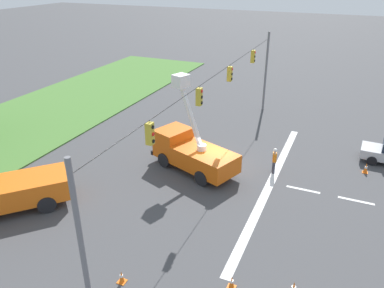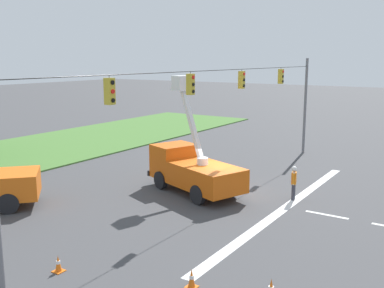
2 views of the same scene
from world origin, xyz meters
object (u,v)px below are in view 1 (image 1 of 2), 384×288
(utility_truck_bucket_lift, at_px, (192,151))
(traffic_cone_mid_right, at_px, (232,282))
(utility_truck_support_near, at_px, (6,191))
(traffic_cone_foreground_right, at_px, (122,277))
(traffic_cone_foreground_left, at_px, (366,168))
(road_worker, at_px, (274,159))

(utility_truck_bucket_lift, distance_m, traffic_cone_mid_right, 10.53)
(utility_truck_support_near, relative_size, traffic_cone_mid_right, 9.71)
(traffic_cone_foreground_right, bearing_deg, traffic_cone_mid_right, -70.32)
(traffic_cone_foreground_right, relative_size, traffic_cone_mid_right, 0.95)
(utility_truck_support_near, xyz_separation_m, traffic_cone_foreground_right, (-2.05, -8.68, -0.92))
(utility_truck_support_near, distance_m, traffic_cone_foreground_left, 21.96)
(utility_truck_bucket_lift, height_order, road_worker, utility_truck_bucket_lift)
(utility_truck_support_near, bearing_deg, utility_truck_bucket_lift, -41.64)
(road_worker, height_order, traffic_cone_mid_right, road_worker)
(utility_truck_support_near, height_order, traffic_cone_mid_right, utility_truck_support_near)
(utility_truck_bucket_lift, relative_size, road_worker, 3.65)
(utility_truck_bucket_lift, distance_m, traffic_cone_foreground_left, 11.50)
(utility_truck_support_near, height_order, road_worker, utility_truck_support_near)
(road_worker, xyz_separation_m, traffic_cone_foreground_right, (-12.03, 3.87, -0.72))
(utility_truck_bucket_lift, bearing_deg, road_worker, -72.19)
(traffic_cone_foreground_right, distance_m, traffic_cone_mid_right, 4.69)
(utility_truck_bucket_lift, height_order, traffic_cone_mid_right, utility_truck_bucket_lift)
(traffic_cone_foreground_left, height_order, traffic_cone_mid_right, traffic_cone_foreground_left)
(utility_truck_support_near, height_order, traffic_cone_foreground_left, utility_truck_support_near)
(utility_truck_support_near, distance_m, traffic_cone_mid_right, 13.13)
(road_worker, bearing_deg, traffic_cone_foreground_left, -66.53)
(utility_truck_bucket_lift, xyz_separation_m, road_worker, (1.65, -5.15, -0.35))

